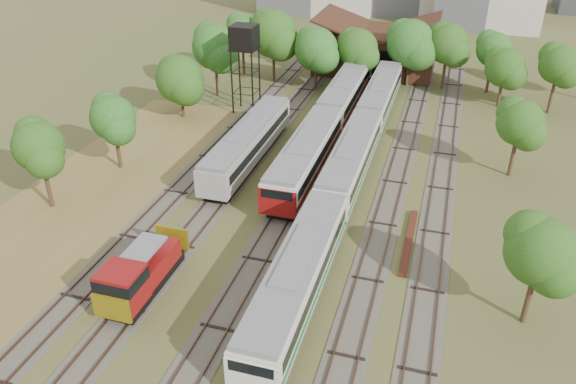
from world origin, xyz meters
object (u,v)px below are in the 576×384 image
(shunter_locomotive, at_px, (138,276))
(water_tower, at_px, (244,39))
(railcar_green_set, at_px, (351,161))
(railcar_red_set, at_px, (328,121))

(shunter_locomotive, relative_size, water_tower, 0.82)
(railcar_green_set, relative_size, shunter_locomotive, 6.43)
(railcar_red_set, xyz_separation_m, water_tower, (-10.84, 5.29, 6.32))
(railcar_red_set, height_order, shunter_locomotive, railcar_red_set)
(railcar_red_set, xyz_separation_m, railcar_green_set, (4.00, -8.07, -0.09))
(railcar_red_set, distance_m, water_tower, 13.62)
(railcar_red_set, relative_size, railcar_green_set, 0.66)
(railcar_red_set, xyz_separation_m, shunter_locomotive, (-6.00, -27.85, -0.42))
(railcar_red_set, distance_m, railcar_green_set, 9.01)
(railcar_red_set, distance_m, shunter_locomotive, 28.50)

